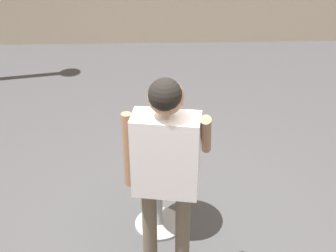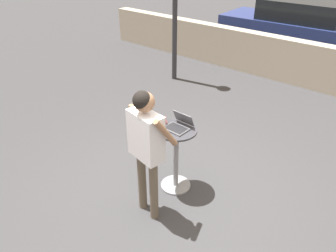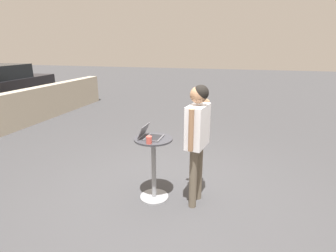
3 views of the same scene
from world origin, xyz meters
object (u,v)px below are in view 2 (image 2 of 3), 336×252
(cafe_table, at_px, (176,154))
(standing_person, at_px, (146,139))
(laptop, at_px, (179,125))
(coffee_mug, at_px, (163,121))
(parked_car_near_street, at_px, (294,26))

(cafe_table, relative_size, standing_person, 0.55)
(laptop, height_order, coffee_mug, laptop)
(standing_person, bearing_deg, laptop, 94.00)
(coffee_mug, bearing_deg, laptop, 14.25)
(cafe_table, height_order, coffee_mug, coffee_mug)
(standing_person, relative_size, parked_car_near_street, 0.42)
(standing_person, xyz_separation_m, parked_car_near_street, (-1.33, 7.96, -0.36))
(coffee_mug, distance_m, standing_person, 0.69)
(coffee_mug, height_order, standing_person, standing_person)
(cafe_table, bearing_deg, laptop, 89.07)
(parked_car_near_street, bearing_deg, standing_person, -80.52)
(cafe_table, xyz_separation_m, parked_car_near_street, (-1.28, 7.33, 0.22))
(cafe_table, xyz_separation_m, laptop, (0.00, 0.04, 0.45))
(cafe_table, relative_size, parked_car_near_street, 0.23)
(cafe_table, height_order, laptop, laptop)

